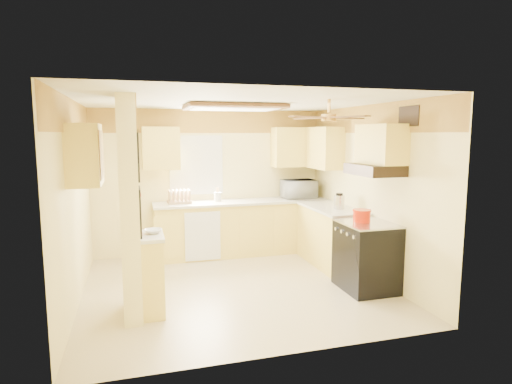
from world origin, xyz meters
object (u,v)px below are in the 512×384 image
object	(u,v)px
dutch_oven	(362,216)
kettle	(339,202)
stove	(366,256)
microwave	(299,189)
bowl	(153,231)

from	to	relation	value
dutch_oven	kettle	xyz separation A→B (m)	(0.10, 0.85, 0.06)
stove	kettle	distance (m)	1.11
microwave	bowl	bearing A→B (deg)	37.88
microwave	bowl	world-z (taller)	microwave
stove	kettle	size ratio (longest dim) A/B	3.74
microwave	bowl	xyz separation A→B (m)	(-2.65, -2.13, -0.14)
stove	bowl	size ratio (longest dim) A/B	4.57
bowl	kettle	distance (m)	2.96
stove	kettle	world-z (taller)	kettle
kettle	stove	bearing A→B (deg)	-93.39
microwave	bowl	size ratio (longest dim) A/B	2.94
dutch_oven	kettle	size ratio (longest dim) A/B	1.01
kettle	bowl	bearing A→B (deg)	-162.56
dutch_oven	stove	bearing A→B (deg)	-61.86
dutch_oven	microwave	bearing A→B (deg)	91.99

